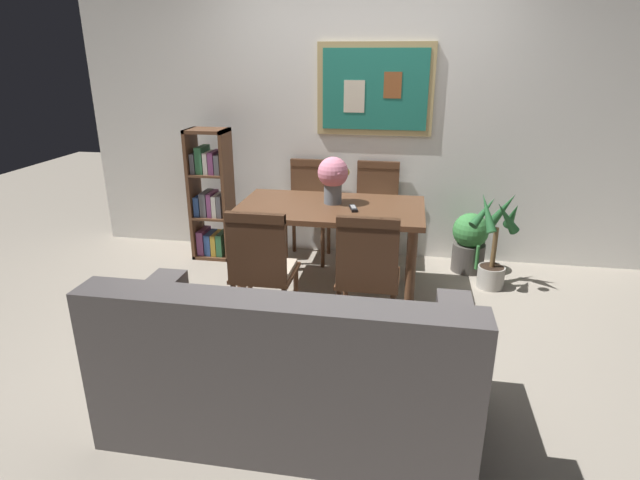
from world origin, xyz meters
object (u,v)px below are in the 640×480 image
dining_table (330,218)px  bookshelf (211,199)px  potted_ivy (470,242)px  dining_chair_near_right (368,269)px  dining_chair_far_left (309,202)px  dining_chair_near_left (261,264)px  tv_remote (353,208)px  dining_chair_far_right (376,204)px  leather_couch (289,372)px  flower_vase (333,176)px  potted_palm (495,245)px

dining_table → bookshelf: bookshelf is taller
bookshelf → potted_ivy: bearing=1.3°
dining_chair_near_right → dining_chair_far_left: bearing=114.3°
dining_chair_near_left → tv_remote: (0.52, 0.69, 0.20)m
dining_table → dining_chair_far_left: bearing=112.8°
dining_chair_far_right → leather_couch: 2.38m
dining_chair_near_left → dining_chair_near_right: bearing=2.7°
dining_chair_near_left → flower_vase: size_ratio=2.51×
dining_table → dining_chair_near_left: 0.84m
dining_chair_far_right → tv_remote: 0.87m
potted_ivy → tv_remote: (-0.95, -0.72, 0.47)m
flower_vase → dining_chair_near_right: bearing=-66.7°
dining_chair_near_left → potted_palm: dining_chair_near_left is taller
dining_chair_near_left → dining_chair_near_right: same height
leather_couch → potted_palm: leather_couch is taller
potted_palm → dining_chair_near_right: bearing=-131.5°
dining_table → leather_couch: size_ratio=0.79×
dining_chair_near_right → potted_palm: 1.42m
tv_remote → potted_ivy: bearing=37.1°
dining_chair_far_left → dining_chair_near_right: same height
dining_chair_near_left → tv_remote: size_ratio=5.62×
leather_couch → tv_remote: size_ratio=11.11×
dining_chair_far_left → flower_vase: flower_vase is taller
leather_couch → potted_palm: (1.26, 1.91, 0.06)m
potted_palm → dining_chair_far_right: bearing=156.2°
dining_chair_far_left → potted_palm: 1.67m
dining_chair_far_right → dining_chair_near_right: same height
dining_table → dining_chair_far_left: size_ratio=1.56×
bookshelf → potted_palm: bookshelf is taller
dining_chair_near_left → leather_couch: size_ratio=0.51×
dining_table → potted_palm: bearing=14.2°
dining_table → dining_chair_far_left: 0.82m
dining_chair_far_left → bookshelf: (-0.89, -0.15, 0.02)m
dining_table → dining_chair_near_left: bearing=-113.6°
dining_chair_far_left → leather_couch: 2.37m
dining_chair_near_right → bookshelf: (-1.56, 1.33, 0.02)m
dining_table → bookshelf: (-1.21, 0.60, -0.07)m
dining_chair_near_left → dining_chair_far_left: (0.02, 1.51, 0.00)m
dining_chair_near_right → flower_vase: (-0.35, 0.81, 0.40)m
leather_couch → tv_remote: 1.58m
leather_couch → flower_vase: size_ratio=4.97×
dining_table → leather_couch: bearing=-88.7°
dining_chair_far_left → dining_chair_far_right: bearing=1.5°
dining_chair_far_right → dining_chair_near_left: size_ratio=1.00×
dining_chair_near_left → tv_remote: 0.89m
tv_remote → dining_chair_near_left: bearing=-126.8°
bookshelf → potted_palm: 2.52m
bookshelf → dining_chair_far_right: bearing=6.4°
dining_table → potted_ivy: bearing=29.7°
dining_chair_far_right → tv_remote: (-0.12, -0.84, 0.20)m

